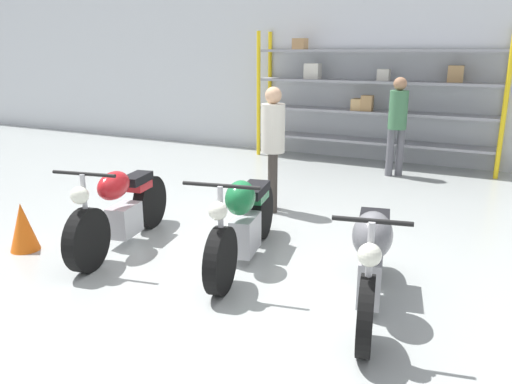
% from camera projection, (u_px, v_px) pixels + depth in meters
% --- Properties ---
extents(ground_plane, '(30.00, 30.00, 0.00)m').
position_uv_depth(ground_plane, '(239.00, 266.00, 5.20)').
color(ground_plane, '#9EA3A0').
extents(back_wall, '(30.00, 0.08, 3.60)m').
position_uv_depth(back_wall, '(384.00, 70.00, 9.81)').
color(back_wall, silver).
rests_on(back_wall, ground_plane).
extents(shelving_rack, '(4.75, 0.63, 2.55)m').
position_uv_depth(shelving_rack, '(371.00, 94.00, 9.67)').
color(shelving_rack, yellow).
rests_on(shelving_rack, ground_plane).
extents(motorcycle_red, '(0.74, 2.02, 1.02)m').
position_uv_depth(motorcycle_red, '(121.00, 209.00, 5.61)').
color(motorcycle_red, black).
rests_on(motorcycle_red, ground_plane).
extents(motorcycle_green, '(0.77, 2.10, 1.03)m').
position_uv_depth(motorcycle_green, '(244.00, 221.00, 5.20)').
color(motorcycle_green, black).
rests_on(motorcycle_green, ground_plane).
extents(motorcycle_grey, '(0.68, 1.95, 1.03)m').
position_uv_depth(motorcycle_grey, '(371.00, 258.00, 4.21)').
color(motorcycle_grey, black).
rests_on(motorcycle_grey, ground_plane).
extents(person_browsing, '(0.44, 0.44, 1.73)m').
position_uv_depth(person_browsing, '(398.00, 119.00, 8.70)').
color(person_browsing, '#595960').
rests_on(person_browsing, ground_plane).
extents(person_near_rack, '(0.43, 0.43, 1.71)m').
position_uv_depth(person_near_rack, '(273.00, 139.00, 6.75)').
color(person_near_rack, '#38332D').
rests_on(person_near_rack, ground_plane).
extents(traffic_cone, '(0.32, 0.32, 0.55)m').
position_uv_depth(traffic_cone, '(23.00, 227.00, 5.54)').
color(traffic_cone, orange).
rests_on(traffic_cone, ground_plane).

